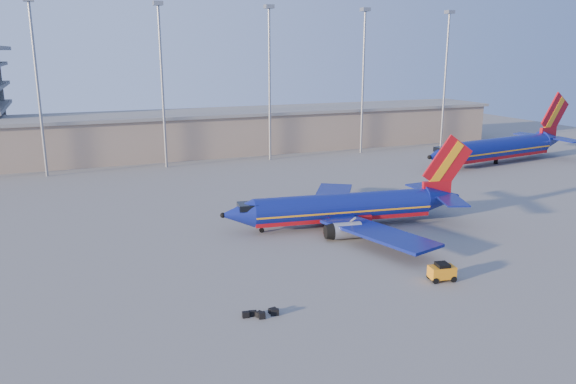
{
  "coord_description": "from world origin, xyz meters",
  "views": [
    {
      "loc": [
        -21.89,
        -54.65,
        20.53
      ],
      "look_at": [
        2.6,
        6.03,
        4.0
      ],
      "focal_mm": 35.0,
      "sensor_mm": 36.0,
      "label": 1
    }
  ],
  "objects": [
    {
      "name": "aircraft_main",
      "position": [
        8.96,
        2.57,
        2.27
      ],
      "size": [
        31.27,
        29.9,
        10.62
      ],
      "rotation": [
        0.0,
        0.0,
        -0.14
      ],
      "color": "navy",
      "rests_on": "ground"
    },
    {
      "name": "aircraft_second",
      "position": [
        53.57,
        26.35,
        2.91
      ],
      "size": [
        37.26,
        14.41,
        12.67
      ],
      "rotation": [
        0.0,
        0.0,
        0.15
      ],
      "color": "navy",
      "rests_on": "ground"
    },
    {
      "name": "baggage_tug",
      "position": [
        9.18,
        -15.4,
        0.88
      ],
      "size": [
        2.56,
        1.8,
        1.69
      ],
      "rotation": [
        0.0,
        0.0,
        -0.17
      ],
      "color": "orange",
      "rests_on": "ground"
    },
    {
      "name": "luggage_pile",
      "position": [
        -8.53,
        -15.96,
        0.24
      ],
      "size": [
        2.93,
        1.14,
        0.52
      ],
      "color": "black",
      "rests_on": "ground"
    },
    {
      "name": "terminal_building",
      "position": [
        10.0,
        58.0,
        4.32
      ],
      "size": [
        122.0,
        16.0,
        8.5
      ],
      "color": "gray",
      "rests_on": "ground"
    },
    {
      "name": "light_mast_row",
      "position": [
        5.0,
        46.0,
        17.55
      ],
      "size": [
        101.6,
        1.6,
        28.65
      ],
      "color": "gray",
      "rests_on": "ground"
    },
    {
      "name": "ground",
      "position": [
        0.0,
        0.0,
        0.0
      ],
      "size": [
        220.0,
        220.0,
        0.0
      ],
      "primitive_type": "plane",
      "color": "slate",
      "rests_on": "ground"
    }
  ]
}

